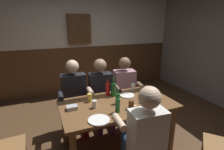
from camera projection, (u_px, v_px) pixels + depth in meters
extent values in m
plane|color=#4C331E|center=(114.00, 142.00, 2.76)|extent=(6.43, 6.43, 0.00)
cube|color=silver|center=(76.00, 17.00, 4.31)|extent=(5.36, 0.12, 1.48)
cube|color=brown|center=(79.00, 69.00, 4.70)|extent=(5.36, 0.12, 1.20)
cube|color=brown|center=(118.00, 104.00, 2.44)|extent=(1.56, 0.86, 0.04)
cylinder|color=brown|center=(172.00, 129.00, 2.50)|extent=(0.08, 0.08, 0.69)
cylinder|color=brown|center=(65.00, 125.00, 2.60)|extent=(0.08, 0.08, 0.69)
cylinder|color=brown|center=(145.00, 108.00, 3.12)|extent=(0.08, 0.08, 0.69)
cube|color=black|center=(74.00, 90.00, 2.91)|extent=(0.41, 0.22, 0.54)
sphere|color=beige|center=(72.00, 66.00, 2.79)|extent=(0.21, 0.21, 0.21)
cylinder|color=#AD1919|center=(83.00, 106.00, 2.89)|extent=(0.15, 0.38, 0.13)
cylinder|color=#AD1919|center=(69.00, 108.00, 2.82)|extent=(0.15, 0.38, 0.13)
cylinder|color=#AD1919|center=(85.00, 126.00, 2.80)|extent=(0.10, 0.10, 0.42)
cylinder|color=#AD1919|center=(72.00, 129.00, 2.73)|extent=(0.10, 0.10, 0.42)
cylinder|color=beige|center=(90.00, 92.00, 2.75)|extent=(0.10, 0.28, 0.08)
cylinder|color=black|center=(60.00, 96.00, 2.61)|extent=(0.10, 0.28, 0.08)
cube|color=black|center=(100.00, 87.00, 3.09)|extent=(0.41, 0.25, 0.50)
sphere|color=#9E755B|center=(100.00, 65.00, 2.97)|extent=(0.22, 0.22, 0.22)
cylinder|color=#6B2D66|center=(109.00, 102.00, 3.03)|extent=(0.17, 0.44, 0.13)
cylinder|color=#6B2D66|center=(97.00, 104.00, 2.97)|extent=(0.17, 0.44, 0.13)
cylinder|color=#6B2D66|center=(113.00, 122.00, 2.92)|extent=(0.10, 0.10, 0.42)
cylinder|color=#6B2D66|center=(100.00, 124.00, 2.86)|extent=(0.10, 0.10, 0.42)
cylinder|color=black|center=(117.00, 89.00, 2.92)|extent=(0.11, 0.29, 0.08)
cylinder|color=black|center=(90.00, 92.00, 2.79)|extent=(0.11, 0.29, 0.08)
cube|color=#B78493|center=(124.00, 84.00, 3.26)|extent=(0.41, 0.29, 0.50)
sphere|color=brown|center=(125.00, 63.00, 3.14)|extent=(0.22, 0.22, 0.22)
cylinder|color=#B78493|center=(132.00, 97.00, 3.23)|extent=(0.18, 0.41, 0.13)
cylinder|color=#B78493|center=(121.00, 99.00, 3.17)|extent=(0.18, 0.41, 0.13)
cylinder|color=#B78493|center=(135.00, 116.00, 3.12)|extent=(0.10, 0.10, 0.42)
cylinder|color=#B78493|center=(124.00, 117.00, 3.07)|extent=(0.10, 0.10, 0.42)
cylinder|color=brown|center=(141.00, 86.00, 3.06)|extent=(0.12, 0.29, 0.08)
cylinder|color=brown|center=(117.00, 88.00, 2.96)|extent=(0.12, 0.29, 0.08)
cube|color=silver|center=(147.00, 133.00, 1.79)|extent=(0.39, 0.25, 0.52)
sphere|color=beige|center=(150.00, 98.00, 1.68)|extent=(0.22, 0.22, 0.22)
cylinder|color=#2D4C84|center=(132.00, 146.00, 1.96)|extent=(0.16, 0.40, 0.13)
cylinder|color=#2D4C84|center=(148.00, 142.00, 2.02)|extent=(0.16, 0.40, 0.13)
cylinder|color=#2D4C84|center=(139.00, 150.00, 2.27)|extent=(0.10, 0.10, 0.42)
cylinder|color=beige|center=(119.00, 122.00, 1.95)|extent=(0.10, 0.29, 0.08)
cylinder|color=silver|center=(153.00, 116.00, 2.08)|extent=(0.10, 0.29, 0.08)
cylinder|color=brown|center=(203.00, 150.00, 2.27)|extent=(0.04, 0.04, 0.44)
cylinder|color=#F9E08C|center=(135.00, 109.00, 2.19)|extent=(0.04, 0.04, 0.08)
cube|color=#B2B7BC|center=(72.00, 108.00, 2.24)|extent=(0.14, 0.10, 0.05)
cylinder|color=white|center=(127.00, 95.00, 2.66)|extent=(0.22, 0.22, 0.01)
cylinder|color=white|center=(99.00, 120.00, 1.99)|extent=(0.25, 0.25, 0.01)
cylinder|color=#195923|center=(118.00, 99.00, 2.40)|extent=(0.06, 0.06, 0.14)
cylinder|color=#195923|center=(118.00, 92.00, 2.37)|extent=(0.02, 0.02, 0.06)
cylinder|color=#195923|center=(118.00, 106.00, 2.16)|extent=(0.06, 0.06, 0.18)
cylinder|color=#195923|center=(118.00, 97.00, 2.12)|extent=(0.02, 0.02, 0.06)
cylinder|color=#195923|center=(113.00, 90.00, 2.63)|extent=(0.07, 0.07, 0.20)
cylinder|color=#195923|center=(113.00, 81.00, 2.59)|extent=(0.03, 0.03, 0.08)
cylinder|color=red|center=(108.00, 89.00, 2.66)|extent=(0.06, 0.06, 0.20)
cylinder|color=red|center=(108.00, 81.00, 2.62)|extent=(0.02, 0.02, 0.05)
cylinder|color=#E5C64C|center=(90.00, 98.00, 2.45)|extent=(0.06, 0.06, 0.12)
cylinder|color=#4C2D19|center=(131.00, 105.00, 2.26)|extent=(0.07, 0.07, 0.11)
cylinder|color=white|center=(95.00, 104.00, 2.28)|extent=(0.06, 0.06, 0.10)
cylinder|color=#E5C64C|center=(145.00, 97.00, 2.44)|extent=(0.06, 0.06, 0.16)
cylinder|color=white|center=(133.00, 87.00, 2.86)|extent=(0.07, 0.07, 0.11)
cube|color=brown|center=(79.00, 29.00, 4.30)|extent=(0.56, 0.12, 0.70)
sphere|color=black|center=(80.00, 29.00, 4.23)|extent=(0.03, 0.03, 0.03)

